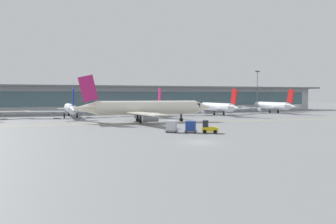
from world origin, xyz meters
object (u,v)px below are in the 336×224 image
object	(u,v)px
gate_airplane_2	(70,109)
taxiing_regional_jet	(145,108)
gate_airplane_5	(272,106)
apron_light_mast_1	(257,89)
cargo_dolly_lead	(191,126)
cargo_dolly_trailing	(172,126)
gate_airplane_3	(152,108)
baggage_tug	(209,128)
gate_airplane_4	(217,107)

from	to	relation	value
gate_airplane_2	taxiing_regional_jet	size ratio (longest dim) A/B	0.77
gate_airplane_5	apron_light_mast_1	world-z (taller)	apron_light_mast_1
apron_light_mast_1	gate_airplane_2	bearing A→B (deg)	-165.97
cargo_dolly_lead	cargo_dolly_trailing	size ratio (longest dim) A/B	1.00
gate_airplane_3	apron_light_mast_1	world-z (taller)	apron_light_mast_1
baggage_tug	apron_light_mast_1	xyz separation A→B (m)	(52.07, 63.68, 7.77)
apron_light_mast_1	cargo_dolly_lead	bearing A→B (deg)	-131.32
gate_airplane_3	baggage_tug	xyz separation A→B (m)	(-3.47, -45.91, -1.59)
gate_airplane_2	gate_airplane_4	distance (m)	44.49
gate_airplane_3	cargo_dolly_trailing	world-z (taller)	gate_airplane_3
gate_airplane_5	gate_airplane_4	bearing A→B (deg)	102.44
baggage_tug	cargo_dolly_trailing	bearing A→B (deg)	180.00
taxiing_regional_jet	apron_light_mast_1	world-z (taller)	apron_light_mast_1
gate_airplane_5	cargo_dolly_trailing	xyz separation A→B (m)	(-53.72, -45.77, -1.43)
gate_airplane_2	gate_airplane_3	xyz separation A→B (m)	(23.72, 0.31, 0.00)
gate_airplane_5	cargo_dolly_lead	world-z (taller)	gate_airplane_5
gate_airplane_2	cargo_dolly_lead	size ratio (longest dim) A/B	9.55
apron_light_mast_1	gate_airplane_4	bearing A→B (deg)	-144.77
gate_airplane_2	taxiing_regional_jet	world-z (taller)	taxiing_regional_jet
taxiing_regional_jet	cargo_dolly_lead	distance (m)	22.96
gate_airplane_2	taxiing_regional_jet	xyz separation A→B (m)	(15.86, -21.35, 0.75)
gate_airplane_3	taxiing_regional_jet	xyz separation A→B (m)	(-7.86, -21.66, 0.75)
gate_airplane_5	apron_light_mast_1	size ratio (longest dim) A/B	1.56
gate_airplane_4	taxiing_regional_jet	bearing A→B (deg)	122.86
cargo_dolly_trailing	apron_light_mast_1	world-z (taller)	apron_light_mast_1
gate_airplane_3	cargo_dolly_lead	xyz separation A→B (m)	(-6.10, -44.44, -1.43)
gate_airplane_5	baggage_tug	world-z (taller)	gate_airplane_5
gate_airplane_2	cargo_dolly_lead	xyz separation A→B (m)	(17.63, -44.13, -1.43)
gate_airplane_5	apron_light_mast_1	xyz separation A→B (m)	(3.80, 14.86, 6.18)
cargo_dolly_trailing	baggage_tug	bearing A→B (deg)	-0.00
gate_airplane_4	apron_light_mast_1	bearing A→B (deg)	-56.54
cargo_dolly_lead	cargo_dolly_trailing	world-z (taller)	same
gate_airplane_4	cargo_dolly_lead	world-z (taller)	gate_airplane_4
gate_airplane_3	gate_airplane_5	size ratio (longest dim) A/B	1.00
cargo_dolly_lead	apron_light_mast_1	size ratio (longest dim) A/B	0.16
gate_airplane_3	cargo_dolly_lead	distance (m)	44.88
cargo_dolly_trailing	apron_light_mast_1	xyz separation A→B (m)	(57.52, 60.63, 7.61)
gate_airplane_4	gate_airplane_5	distance (m)	24.54
gate_airplane_5	cargo_dolly_lead	distance (m)	69.53
gate_airplane_2	apron_light_mast_1	bearing A→B (deg)	-77.78
gate_airplane_5	cargo_dolly_lead	size ratio (longest dim) A/B	9.54
gate_airplane_4	cargo_dolly_trailing	bearing A→B (deg)	142.32
gate_airplane_3	cargo_dolly_trailing	xyz separation A→B (m)	(-8.92, -42.86, -1.43)
gate_airplane_2	cargo_dolly_trailing	xyz separation A→B (m)	(14.80, -42.56, -1.43)
taxiing_regional_jet	gate_airplane_5	bearing A→B (deg)	29.24
taxiing_regional_jet	cargo_dolly_trailing	xyz separation A→B (m)	(-1.06, -21.21, -2.18)
taxiing_regional_jet	gate_airplane_3	bearing A→B (deg)	74.29
gate_airplane_2	cargo_dolly_trailing	bearing A→B (deg)	-162.63
baggage_tug	cargo_dolly_lead	distance (m)	3.01
gate_airplane_2	apron_light_mast_1	xyz separation A→B (m)	(72.33, 18.08, 6.18)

